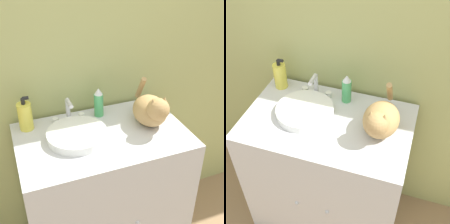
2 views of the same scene
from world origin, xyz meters
TOP-DOWN VIEW (x-y plane):
  - wall_back at (0.00, 0.58)m, footprint 6.00×0.05m
  - vanity_cabinet at (0.00, 0.27)m, footprint 0.85×0.55m
  - sink_basin at (-0.13, 0.28)m, footprint 0.30×0.30m
  - faucet at (-0.13, 0.44)m, footprint 0.17×0.10m
  - cat at (0.26, 0.26)m, footprint 0.18×0.33m
  - soap_bottle at (-0.34, 0.46)m, footprint 0.07×0.07m
  - spray_bottle at (0.04, 0.45)m, footprint 0.05×0.05m

SIDE VIEW (x-z plane):
  - vanity_cabinet at x=0.00m, z-range 0.00..0.85m
  - sink_basin at x=-0.13m, z-range 0.85..0.89m
  - faucet at x=-0.13m, z-range 0.84..0.99m
  - soap_bottle at x=-0.34m, z-range 0.84..1.02m
  - spray_bottle at x=0.04m, z-range 0.85..1.01m
  - cat at x=0.26m, z-range 0.83..1.05m
  - wall_back at x=0.00m, z-range 0.00..2.50m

